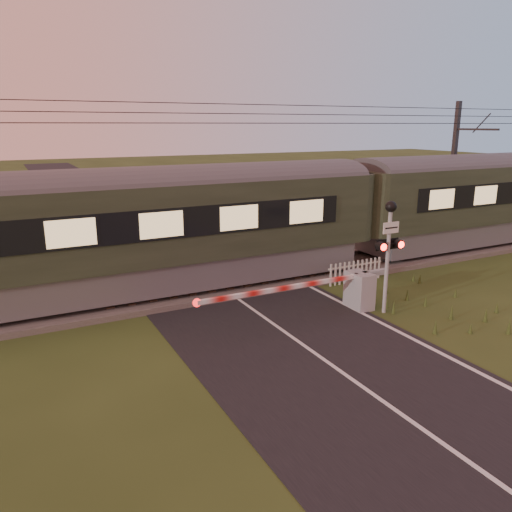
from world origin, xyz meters
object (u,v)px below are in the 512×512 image
boom_gate (353,290)px  picket_fence (355,271)px  crossing_signal (389,237)px  catenary_mast (454,167)px  train (354,210)px

boom_gate → picket_fence: (1.79, 2.13, -0.23)m
crossing_signal → catenary_mast: bearing=34.1°
crossing_signal → picket_fence: size_ratio=1.44×
train → picket_fence: train is taller
picket_fence → boom_gate: bearing=-130.1°
train → crossing_signal: 5.26m
boom_gate → crossing_signal: 1.93m
boom_gate → crossing_signal: crossing_signal is taller
train → boom_gate: (-3.10, -4.02, -1.59)m
train → picket_fence: size_ratio=17.88×
train → catenary_mast: (7.80, 2.22, 1.19)m
crossing_signal → picket_fence: 3.55m
boom_gate → crossing_signal: bearing=-43.5°
train → crossing_signal: (-2.41, -4.68, 0.09)m
boom_gate → train: bearing=52.4°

